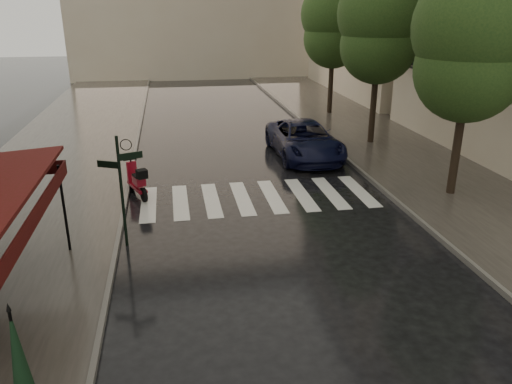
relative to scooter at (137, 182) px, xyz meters
name	(u,v)px	position (x,y,z in m)	size (l,w,h in m)	color
ground	(173,301)	(1.06, -6.77, -0.55)	(120.00, 120.00, 0.00)	black
sidewalk_near	(63,157)	(-3.44, 5.23, -0.49)	(6.00, 60.00, 0.12)	#38332D
sidewalk_far	(385,142)	(11.31, 5.23, -0.49)	(5.50, 60.00, 0.12)	#38332D
curb_near	(135,153)	(-0.39, 5.23, -0.47)	(0.12, 60.00, 0.16)	#595651
curb_far	(329,144)	(8.51, 5.23, -0.47)	(0.12, 60.00, 0.16)	#595651
crosswalk	(257,197)	(4.03, -0.77, -0.54)	(7.85, 3.20, 0.01)	silver
signpost	(121,183)	(-0.14, -3.77, 1.29)	(1.17, 0.29, 3.10)	black
tree_near	(473,36)	(10.66, -1.77, 4.77)	(3.80, 3.80, 7.99)	black
tree_mid	(380,20)	(10.56, 5.23, 5.05)	(3.80, 3.80, 8.34)	black
tree_far	(334,19)	(10.76, 12.23, 4.91)	(3.80, 3.80, 8.16)	black
scooter	(137,182)	(0.00, 0.00, 0.00)	(0.88, 1.70, 1.17)	black
parked_car	(304,140)	(6.89, 3.74, 0.21)	(2.51, 5.43, 1.51)	black
parasol_back	(23,380)	(-0.93, -10.70, 0.92)	(0.47, 0.47, 2.51)	black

